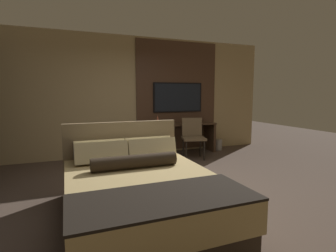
% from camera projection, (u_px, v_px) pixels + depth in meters
% --- Properties ---
extents(ground_plane, '(16.00, 16.00, 0.00)m').
position_uv_depth(ground_plane, '(170.00, 190.00, 3.97)').
color(ground_plane, '#4C3D33').
extents(wall_back_tv_panel, '(7.20, 0.09, 2.80)m').
position_uv_depth(wall_back_tv_panel, '(135.00, 96.00, 6.25)').
color(wall_back_tv_panel, tan).
rests_on(wall_back_tv_panel, ground_plane).
extents(bed, '(1.69, 2.22, 1.04)m').
position_uv_depth(bed, '(140.00, 190.00, 3.11)').
color(bed, '#33281E').
rests_on(bed, ground_plane).
extents(desk, '(1.64, 0.55, 0.74)m').
position_uv_depth(desk, '(181.00, 133.00, 6.48)').
color(desk, '#422D1E').
rests_on(desk, ground_plane).
extents(tv, '(1.30, 0.04, 0.73)m').
position_uv_depth(tv, '(178.00, 97.00, 6.58)').
color(tv, black).
extents(desk_chair, '(0.61, 0.61, 0.91)m').
position_uv_depth(desk_chair, '(193.00, 134.00, 5.96)').
color(desk_chair, brown).
rests_on(desk_chair, ground_plane).
extents(vase_tall, '(0.10, 0.10, 0.23)m').
position_uv_depth(vase_tall, '(158.00, 120.00, 6.09)').
color(vase_tall, '#B2563D').
rests_on(vase_tall, desk).
extents(book, '(0.24, 0.18, 0.03)m').
position_uv_depth(book, '(189.00, 122.00, 6.49)').
color(book, '#332D28').
rests_on(book, desk).
extents(waste_bin, '(0.22, 0.22, 0.28)m').
position_uv_depth(waste_bin, '(218.00, 145.00, 6.85)').
color(waste_bin, gray).
rests_on(waste_bin, ground_plane).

